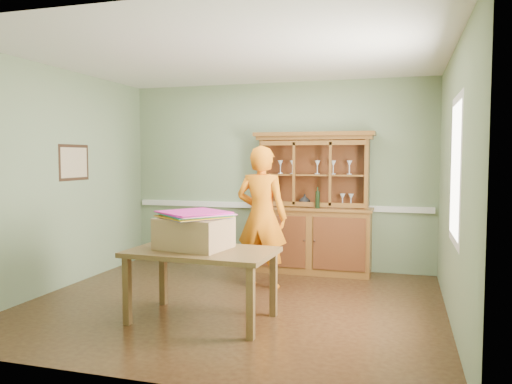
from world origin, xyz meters
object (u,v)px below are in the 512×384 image
(china_hutch, at_px, (313,223))
(person, at_px, (262,217))
(dining_table, at_px, (202,258))
(cardboard_box, at_px, (194,233))

(china_hutch, relative_size, person, 1.12)
(dining_table, xyz_separation_m, cardboard_box, (-0.10, 0.05, 0.24))
(china_hutch, distance_m, person, 1.12)
(china_hutch, relative_size, cardboard_box, 2.98)
(dining_table, relative_size, person, 0.82)
(china_hutch, bearing_deg, dining_table, -105.98)
(dining_table, bearing_deg, china_hutch, 76.31)
(china_hutch, distance_m, cardboard_box, 2.48)
(cardboard_box, relative_size, person, 0.38)
(cardboard_box, bearing_deg, dining_table, -26.74)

